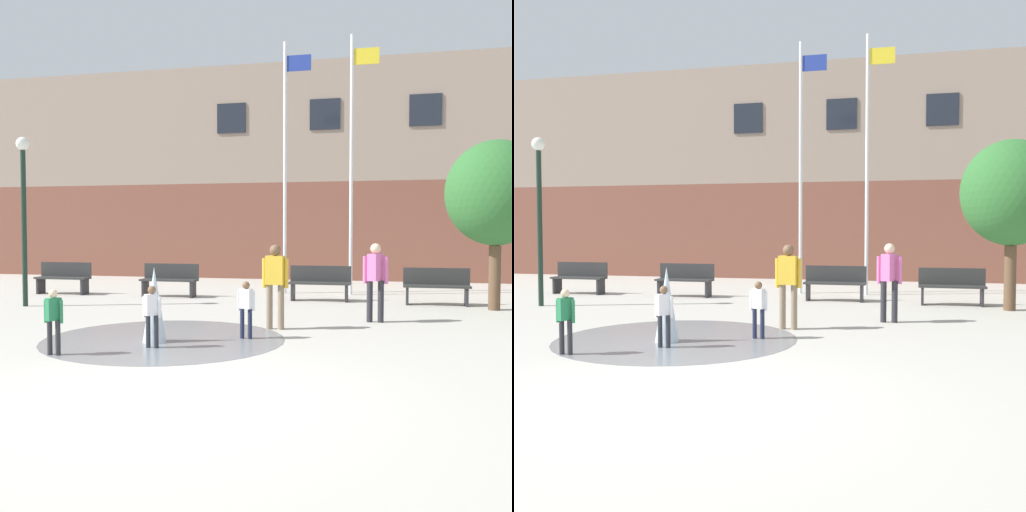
# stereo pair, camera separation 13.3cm
# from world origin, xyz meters

# --- Properties ---
(ground_plane) EXTENTS (100.00, 100.00, 0.00)m
(ground_plane) POSITION_xyz_m (0.00, 0.00, 0.00)
(ground_plane) COLOR #B2ADA3
(library_building) EXTENTS (36.00, 6.05, 7.99)m
(library_building) POSITION_xyz_m (0.00, 18.65, 4.00)
(library_building) COLOR brown
(library_building) RESTS_ON ground
(splash_fountain) EXTENTS (4.11, 4.11, 1.25)m
(splash_fountain) POSITION_xyz_m (-1.36, 3.19, 0.37)
(splash_fountain) COLOR gray
(splash_fountain) RESTS_ON ground
(park_bench_far_left) EXTENTS (1.60, 0.44, 0.91)m
(park_bench_far_left) POSITION_xyz_m (-6.82, 9.38, 0.48)
(park_bench_far_left) COLOR #28282D
(park_bench_far_left) RESTS_ON ground
(park_bench_left_of_flagpoles) EXTENTS (1.60, 0.44, 0.91)m
(park_bench_left_of_flagpoles) POSITION_xyz_m (-3.58, 9.41, 0.48)
(park_bench_left_of_flagpoles) COLOR #28282D
(park_bench_left_of_flagpoles) RESTS_ON ground
(park_bench_under_left_flagpole) EXTENTS (1.60, 0.44, 0.91)m
(park_bench_under_left_flagpole) POSITION_xyz_m (0.60, 9.40, 0.48)
(park_bench_under_left_flagpole) COLOR #28282D
(park_bench_under_left_flagpole) RESTS_ON ground
(park_bench_under_right_flagpole) EXTENTS (1.60, 0.44, 0.91)m
(park_bench_under_right_flagpole) POSITION_xyz_m (3.51, 9.18, 0.48)
(park_bench_under_right_flagpole) COLOR #28282D
(park_bench_under_right_flagpole) RESTS_ON ground
(teen_by_trashcan) EXTENTS (0.50, 0.39, 1.59)m
(teen_by_trashcan) POSITION_xyz_m (2.12, 6.06, 0.93)
(teen_by_trashcan) COLOR #28282D
(teen_by_trashcan) RESTS_ON ground
(adult_watching) EXTENTS (0.50, 0.24, 1.59)m
(adult_watching) POSITION_xyz_m (0.32, 4.77, 0.93)
(adult_watching) COLOR #89755B
(adult_watching) RESTS_ON ground
(child_in_fountain) EXTENTS (0.31, 0.19, 0.99)m
(child_in_fountain) POSITION_xyz_m (0.03, 3.71, 0.58)
(child_in_fountain) COLOR #1E233D
(child_in_fountain) RESTS_ON ground
(child_running) EXTENTS (0.31, 0.24, 0.99)m
(child_running) POSITION_xyz_m (-2.44, 1.77, 0.58)
(child_running) COLOR #28282D
(child_running) RESTS_ON ground
(child_with_pink_shirt) EXTENTS (0.31, 0.24, 0.99)m
(child_with_pink_shirt) POSITION_xyz_m (-1.23, 2.61, 0.58)
(child_with_pink_shirt) COLOR #28282D
(child_with_pink_shirt) RESTS_ON ground
(flagpole_left) EXTENTS (0.80, 0.10, 7.25)m
(flagpole_left) POSITION_xyz_m (-0.59, 11.01, 3.86)
(flagpole_left) COLOR silver
(flagpole_left) RESTS_ON ground
(flagpole_right) EXTENTS (0.80, 0.10, 7.32)m
(flagpole_right) POSITION_xyz_m (1.31, 11.01, 3.90)
(flagpole_right) COLOR silver
(flagpole_right) RESTS_ON ground
(lamp_post_left_lane) EXTENTS (0.32, 0.32, 4.09)m
(lamp_post_left_lane) POSITION_xyz_m (-6.25, 6.68, 2.65)
(lamp_post_left_lane) COLOR #192D23
(lamp_post_left_lane) RESTS_ON ground
(street_tree_near_building) EXTENTS (2.28, 2.28, 3.92)m
(street_tree_near_building) POSITION_xyz_m (4.75, 8.51, 2.69)
(street_tree_near_building) COLOR brown
(street_tree_near_building) RESTS_ON ground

